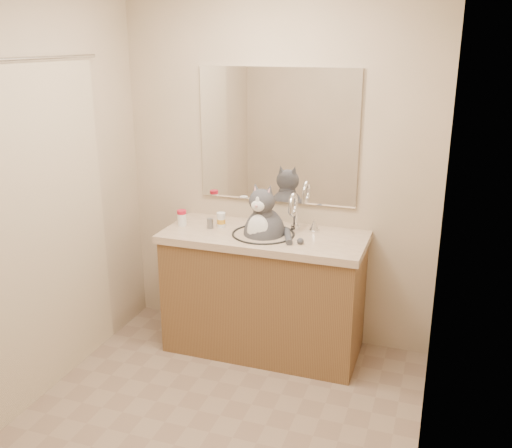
# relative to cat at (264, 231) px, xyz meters

# --- Properties ---
(room) EXTENTS (2.22, 2.52, 2.42)m
(room) POSITION_rel_cat_xyz_m (-0.00, -0.95, 0.33)
(room) COLOR gray
(room) RESTS_ON ground
(vanity) EXTENTS (1.34, 0.59, 1.12)m
(vanity) POSITION_rel_cat_xyz_m (-0.00, 0.01, -0.43)
(vanity) COLOR brown
(vanity) RESTS_ON ground
(mirror) EXTENTS (1.10, 0.02, 0.90)m
(mirror) POSITION_rel_cat_xyz_m (-0.00, 0.28, 0.58)
(mirror) COLOR white
(mirror) RESTS_ON room
(shower_curtain) EXTENTS (0.02, 1.30, 1.93)m
(shower_curtain) POSITION_rel_cat_xyz_m (-1.05, -0.85, 0.16)
(shower_curtain) COLOR beige
(shower_curtain) RESTS_ON ground
(cat) EXTENTS (0.39, 0.34, 0.55)m
(cat) POSITION_rel_cat_xyz_m (0.00, 0.00, 0.00)
(cat) COLOR #424347
(cat) RESTS_ON vanity
(pill_bottle_redcap) EXTENTS (0.06, 0.06, 0.11)m
(pill_bottle_redcap) POSITION_rel_cat_xyz_m (-0.59, -0.01, 0.04)
(pill_bottle_redcap) COLOR white
(pill_bottle_redcap) RESTS_ON vanity
(pill_bottle_orange) EXTENTS (0.07, 0.07, 0.10)m
(pill_bottle_orange) POSITION_rel_cat_xyz_m (-0.32, 0.05, 0.03)
(pill_bottle_orange) COLOR white
(pill_bottle_orange) RESTS_ON vanity
(grey_canister) EXTENTS (0.05, 0.05, 0.07)m
(grey_canister) POSITION_rel_cat_xyz_m (-0.38, -0.00, 0.02)
(grey_canister) COLOR slate
(grey_canister) RESTS_ON vanity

